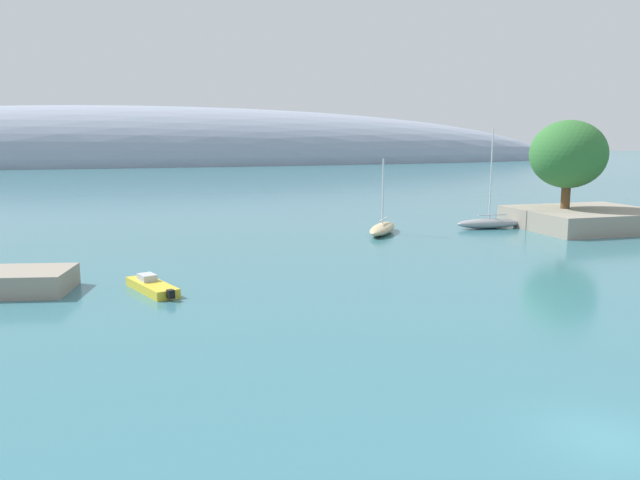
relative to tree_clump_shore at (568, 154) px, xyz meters
The scene contains 7 objects.
water 49.51m from the tree_clump_shore, 125.70° to the right, with size 600.00×600.00×0.00m, color #38727F.
shore_outcrop 6.86m from the tree_clump_shore, 31.16° to the right, with size 13.56×11.71×1.98m, color gray.
tree_clump_shore is the anchor object (origin of this frame).
distant_ridge 167.18m from the tree_clump_shore, 105.23° to the left, with size 313.49×50.09×37.48m, color #8E99AD.
sailboat_sand_near_shore 20.86m from the tree_clump_shore, behind, with size 5.56×6.87×7.22m.
sailboat_grey_mid_mooring 10.53m from the tree_clump_shore, 168.56° to the left, with size 6.99×2.45×10.16m.
motorboat_yellow_foreground 45.18m from the tree_clump_shore, 159.00° to the right, with size 3.12×5.52×0.94m.
Camera 1 is at (-13.82, -15.29, 9.45)m, focal length 35.55 mm.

